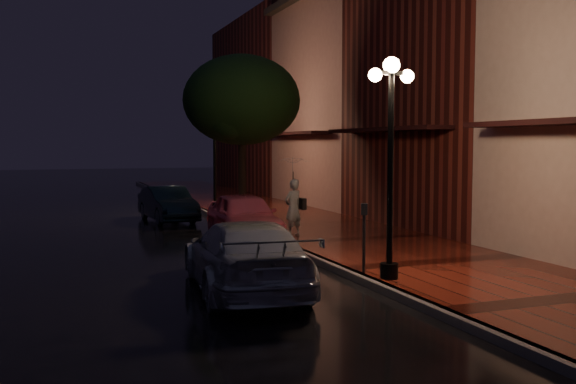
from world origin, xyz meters
name	(u,v)px	position (x,y,z in m)	size (l,w,h in m)	color
ground	(285,248)	(0.00, 0.00, 0.00)	(120.00, 120.00, 0.00)	black
sidewalk	(360,241)	(2.25, 0.00, 0.07)	(4.50, 60.00, 0.15)	#47140C
curb	(285,246)	(0.00, 0.00, 0.07)	(0.25, 60.00, 0.15)	#595451
storefront_mid	(463,62)	(7.00, 2.00, 5.50)	(5.00, 8.00, 11.00)	#511914
storefront_far	(354,106)	(7.00, 10.00, 4.50)	(5.00, 8.00, 9.00)	#8C5951
storefront_extra	(279,107)	(7.00, 20.00, 5.00)	(5.00, 12.00, 10.00)	#511914
streetlamp_near	(390,154)	(0.35, -5.00, 2.60)	(0.96, 0.36, 4.31)	black
streetlamp_far	(215,149)	(0.35, 9.00, 2.60)	(0.96, 0.36, 4.31)	black
street_tree	(242,103)	(0.61, 5.99, 4.24)	(4.16, 4.16, 5.80)	black
pink_car	(244,216)	(-0.60, 1.76, 0.70)	(1.65, 4.10, 1.40)	#E85F71
navy_car	(168,204)	(-1.86, 7.19, 0.63)	(1.34, 3.83, 1.26)	black
silver_car	(245,256)	(-2.45, -4.50, 0.68)	(1.91, 4.71, 1.37)	#9F9FA6
woman_with_umbrella	(293,183)	(0.67, 1.09, 1.67)	(0.95, 0.97, 2.30)	silver
parking_meter	(364,231)	(0.15, -4.31, 1.02)	(0.16, 0.14, 1.43)	black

